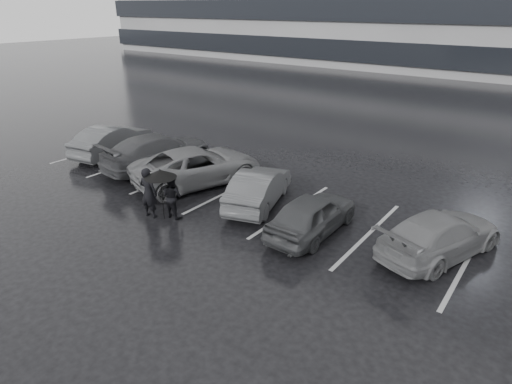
{
  "coord_description": "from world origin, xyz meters",
  "views": [
    {
      "loc": [
        7.56,
        -8.86,
        6.5
      ],
      "look_at": [
        0.17,
        1.0,
        1.1
      ],
      "focal_mm": 30.0,
      "sensor_mm": 36.0,
      "label": 1
    }
  ],
  "objects_px": {
    "car_main": "(312,214)",
    "pedestrian_left": "(149,193)",
    "car_west_a": "(259,187)",
    "car_east": "(440,234)",
    "pedestrian_right": "(172,197)",
    "car_west_b": "(197,166)",
    "car_west_d": "(112,140)",
    "car_west_c": "(158,151)"
  },
  "relations": [
    {
      "from": "car_east",
      "to": "pedestrian_right",
      "type": "relative_size",
      "value": 2.89
    },
    {
      "from": "car_west_a",
      "to": "car_west_b",
      "type": "distance_m",
      "value": 3.11
    },
    {
      "from": "car_west_a",
      "to": "pedestrian_right",
      "type": "xyz_separation_m",
      "value": [
        -1.69,
        -2.5,
        0.1
      ]
    },
    {
      "from": "pedestrian_right",
      "to": "car_west_b",
      "type": "bearing_deg",
      "value": -63.1
    },
    {
      "from": "car_west_a",
      "to": "car_west_b",
      "type": "relative_size",
      "value": 0.75
    },
    {
      "from": "car_west_d",
      "to": "pedestrian_left",
      "type": "height_order",
      "value": "pedestrian_left"
    },
    {
      "from": "pedestrian_left",
      "to": "pedestrian_right",
      "type": "bearing_deg",
      "value": -155.32
    },
    {
      "from": "car_west_d",
      "to": "car_east",
      "type": "bearing_deg",
      "value": 169.17
    },
    {
      "from": "car_west_a",
      "to": "car_east",
      "type": "bearing_deg",
      "value": 165.81
    },
    {
      "from": "car_west_a",
      "to": "car_west_b",
      "type": "xyz_separation_m",
      "value": [
        -3.11,
        0.15,
        0.08
      ]
    },
    {
      "from": "car_west_d",
      "to": "pedestrian_left",
      "type": "xyz_separation_m",
      "value": [
        6.46,
        -3.26,
        0.17
      ]
    },
    {
      "from": "car_west_c",
      "to": "pedestrian_right",
      "type": "bearing_deg",
      "value": 150.9
    },
    {
      "from": "car_west_d",
      "to": "car_east",
      "type": "distance_m",
      "value": 14.8
    },
    {
      "from": "pedestrian_left",
      "to": "pedestrian_right",
      "type": "relative_size",
      "value": 1.18
    },
    {
      "from": "pedestrian_left",
      "to": "pedestrian_right",
      "type": "distance_m",
      "value": 0.78
    },
    {
      "from": "car_main",
      "to": "car_west_a",
      "type": "height_order",
      "value": "car_west_a"
    },
    {
      "from": "car_main",
      "to": "pedestrian_left",
      "type": "height_order",
      "value": "pedestrian_left"
    },
    {
      "from": "car_main",
      "to": "car_west_a",
      "type": "xyz_separation_m",
      "value": [
        -2.54,
        0.69,
        0.0
      ]
    },
    {
      "from": "car_west_b",
      "to": "car_west_c",
      "type": "bearing_deg",
      "value": 13.1
    },
    {
      "from": "car_west_d",
      "to": "pedestrian_right",
      "type": "bearing_deg",
      "value": 147.17
    },
    {
      "from": "car_west_b",
      "to": "car_west_c",
      "type": "height_order",
      "value": "car_west_c"
    },
    {
      "from": "pedestrian_left",
      "to": "pedestrian_right",
      "type": "xyz_separation_m",
      "value": [
        0.62,
        0.45,
        -0.13
      ]
    },
    {
      "from": "car_west_a",
      "to": "car_west_d",
      "type": "height_order",
      "value": "car_west_d"
    },
    {
      "from": "car_main",
      "to": "car_west_c",
      "type": "xyz_separation_m",
      "value": [
        -8.27,
        1.14,
        0.1
      ]
    },
    {
      "from": "car_west_a",
      "to": "pedestrian_left",
      "type": "xyz_separation_m",
      "value": [
        -2.31,
        -2.95,
        0.23
      ]
    },
    {
      "from": "car_west_a",
      "to": "car_west_c",
      "type": "bearing_deg",
      "value": -22.35
    },
    {
      "from": "car_west_a",
      "to": "car_east",
      "type": "relative_size",
      "value": 0.91
    },
    {
      "from": "car_west_c",
      "to": "car_west_d",
      "type": "bearing_deg",
      "value": 9.51
    },
    {
      "from": "car_west_c",
      "to": "pedestrian_left",
      "type": "xyz_separation_m",
      "value": [
        3.42,
        -3.39,
        0.13
      ]
    },
    {
      "from": "car_west_a",
      "to": "car_west_d",
      "type": "relative_size",
      "value": 0.91
    },
    {
      "from": "car_main",
      "to": "car_west_b",
      "type": "relative_size",
      "value": 0.72
    },
    {
      "from": "car_main",
      "to": "car_west_d",
      "type": "distance_m",
      "value": 11.35
    },
    {
      "from": "car_east",
      "to": "pedestrian_left",
      "type": "relative_size",
      "value": 2.44
    },
    {
      "from": "pedestrian_left",
      "to": "car_west_b",
      "type": "bearing_deg",
      "value": -86.81
    },
    {
      "from": "car_east",
      "to": "car_west_b",
      "type": "bearing_deg",
      "value": 20.56
    },
    {
      "from": "car_main",
      "to": "pedestrian_right",
      "type": "bearing_deg",
      "value": 23.07
    },
    {
      "from": "car_west_b",
      "to": "car_west_a",
      "type": "bearing_deg",
      "value": -163.38
    },
    {
      "from": "car_east",
      "to": "car_west_c",
      "type": "bearing_deg",
      "value": 18.8
    },
    {
      "from": "pedestrian_right",
      "to": "car_west_c",
      "type": "bearing_deg",
      "value": -37.32
    },
    {
      "from": "car_west_c",
      "to": "car_west_a",
      "type": "bearing_deg",
      "value": -177.44
    },
    {
      "from": "car_west_b",
      "to": "pedestrian_left",
      "type": "xyz_separation_m",
      "value": [
        0.8,
        -3.1,
        0.15
      ]
    },
    {
      "from": "car_east",
      "to": "pedestrian_right",
      "type": "height_order",
      "value": "pedestrian_right"
    }
  ]
}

